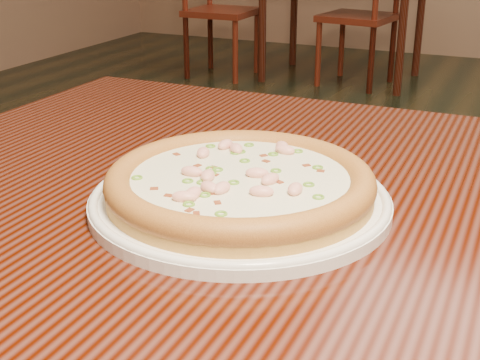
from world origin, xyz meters
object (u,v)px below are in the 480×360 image
at_px(plate, 240,199).
at_px(hero_table, 359,291).
at_px(chair_b, 366,17).
at_px(pizza, 240,183).
at_px(chair_a, 214,10).

bearing_deg(plate, hero_table, 22.62).
bearing_deg(plate, chair_b, 101.85).
bearing_deg(chair_b, pizza, -78.15).
height_order(plate, pizza, pizza).
height_order(chair_a, chair_b, same).
height_order(pizza, chair_a, chair_a).
bearing_deg(hero_table, plate, -157.38).
xyz_separation_m(plate, chair_b, (-0.77, 3.66, -0.32)).
bearing_deg(plate, pizza, 161.23).
relative_size(hero_table, pizza, 4.32).
xyz_separation_m(chair_a, chair_b, (1.01, 0.12, 0.00)).
distance_m(hero_table, chair_b, 3.72).
xyz_separation_m(hero_table, chair_a, (-1.89, 3.49, -0.21)).
xyz_separation_m(plate, chair_a, (-1.77, 3.54, -0.32)).
height_order(hero_table, chair_b, chair_b).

